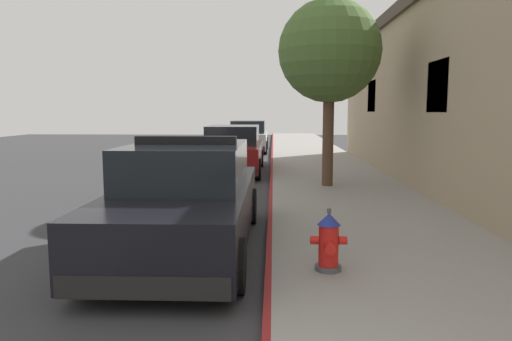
% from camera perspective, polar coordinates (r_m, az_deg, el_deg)
% --- Properties ---
extents(ground_plane, '(34.71, 60.00, 0.20)m').
position_cam_1_polar(ground_plane, '(12.33, -18.25, -3.25)').
color(ground_plane, '#353538').
extents(sidewalk_pavement, '(3.48, 60.00, 0.13)m').
position_cam_1_polar(sidewalk_pavement, '(11.66, 10.59, -2.77)').
color(sidewalk_pavement, gray).
rests_on(sidewalk_pavement, ground).
extents(curb_painted_edge, '(0.08, 60.00, 0.13)m').
position_cam_1_polar(curb_painted_edge, '(11.54, 1.80, -2.76)').
color(curb_painted_edge, maroon).
rests_on(curb_painted_edge, ground).
extents(police_cruiser, '(1.94, 4.84, 1.68)m').
position_cam_1_polar(police_cruiser, '(7.13, -8.31, -3.46)').
color(police_cruiser, black).
rests_on(police_cruiser, ground).
extents(parked_car_silver_ahead, '(1.94, 4.84, 1.56)m').
position_cam_1_polar(parked_car_silver_ahead, '(15.95, -2.74, 2.43)').
color(parked_car_silver_ahead, maroon).
rests_on(parked_car_silver_ahead, ground).
extents(parked_car_dark_far, '(1.94, 4.84, 1.56)m').
position_cam_1_polar(parked_car_dark_far, '(24.24, -0.90, 4.04)').
color(parked_car_dark_far, '#B2B5BA').
rests_on(parked_car_dark_far, ground).
extents(fire_hydrant, '(0.44, 0.40, 0.76)m').
position_cam_1_polar(fire_hydrant, '(5.86, 8.68, -8.46)').
color(fire_hydrant, '#4C4C51').
rests_on(fire_hydrant, sidewalk_pavement).
extents(street_tree, '(2.57, 2.57, 4.69)m').
position_cam_1_polar(street_tree, '(12.40, 8.80, 13.85)').
color(street_tree, brown).
rests_on(street_tree, sidewalk_pavement).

